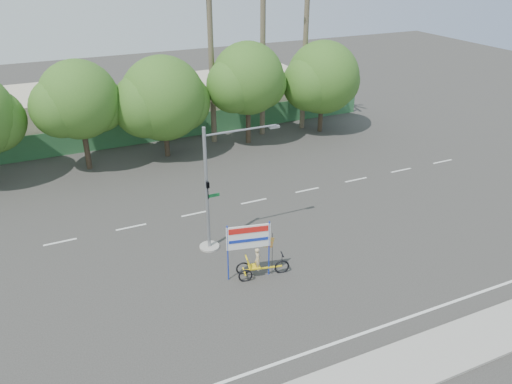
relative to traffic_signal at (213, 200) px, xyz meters
name	(u,v)px	position (x,y,z in m)	size (l,w,h in m)	color
ground	(283,275)	(2.20, -3.98, -2.92)	(120.00, 120.00, 0.00)	#33302D
sidewalk_near	(372,380)	(2.20, -11.48, -2.86)	(50.00, 2.40, 0.12)	gray
fence	(167,129)	(2.20, 17.52, -1.92)	(38.00, 0.08, 2.00)	#336B3D
building_left	(36,117)	(-7.80, 22.02, -0.92)	(12.00, 8.00, 4.00)	beige
building_right	(234,96)	(10.20, 22.02, -1.12)	(14.00, 8.00, 3.60)	beige
tree_left	(78,103)	(-4.85, 14.02, 2.14)	(6.66, 5.60, 8.07)	#473828
tree_center	(162,101)	(1.14, 14.02, 1.55)	(7.62, 6.40, 7.85)	#473828
tree_right	(247,81)	(8.15, 14.02, 2.32)	(6.90, 5.80, 8.36)	#473828
tree_far_right	(322,80)	(15.15, 14.02, 1.73)	(7.38, 6.20, 7.94)	#473828
palm_tall	(263,9)	(10.20, 15.52, 7.55)	(3.73, 3.79, 17.45)	#70604C
palm_mid	(306,20)	(14.20, 15.52, 6.48)	(3.73, 3.79, 15.45)	#70604C
palm_short	(210,33)	(5.70, 15.52, 5.94)	(3.73, 3.79, 14.45)	#70604C
traffic_signal	(213,200)	(0.00, 0.00, 0.00)	(4.72, 1.10, 7.00)	gray
trike_billboard	(255,255)	(0.88, -3.45, -1.65)	(3.15, 1.10, 3.15)	black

